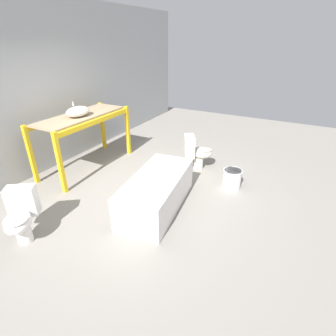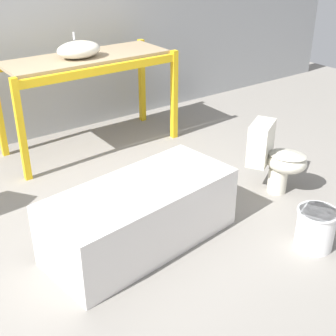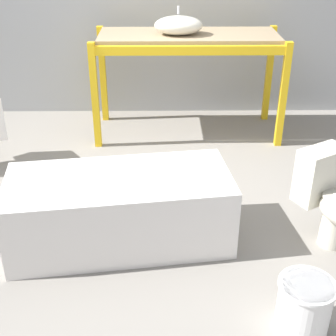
% 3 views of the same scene
% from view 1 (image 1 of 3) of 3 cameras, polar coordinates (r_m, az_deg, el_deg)
% --- Properties ---
extents(ground_plane, '(12.00, 12.00, 0.00)m').
position_cam_1_polar(ground_plane, '(4.65, -7.98, -5.96)').
color(ground_plane, gray).
extents(warehouse_wall_rear, '(10.80, 0.08, 3.20)m').
position_cam_1_polar(warehouse_wall_rear, '(5.59, -28.23, 14.54)').
color(warehouse_wall_rear, '#9EA0A3').
rests_on(warehouse_wall_rear, ground_plane).
extents(shelving_rack, '(2.02, 0.81, 1.12)m').
position_cam_1_polar(shelving_rack, '(5.54, -18.20, 9.27)').
color(shelving_rack, yellow).
rests_on(shelving_rack, ground_plane).
extents(sink_basin, '(0.50, 0.35, 0.27)m').
position_cam_1_polar(sink_basin, '(5.36, -19.02, 11.56)').
color(sink_basin, silver).
rests_on(sink_basin, shelving_rack).
extents(bathtub_main, '(1.72, 0.93, 0.55)m').
position_cam_1_polar(bathtub_main, '(4.17, -2.40, -4.72)').
color(bathtub_main, white).
rests_on(bathtub_main, ground_plane).
extents(toilet_near, '(0.66, 0.61, 0.72)m').
position_cam_1_polar(toilet_near, '(4.00, -29.40, -8.85)').
color(toilet_near, white).
rests_on(toilet_near, ground_plane).
extents(toilet_far, '(0.58, 0.67, 0.72)m').
position_cam_1_polar(toilet_far, '(5.39, 6.19, 3.65)').
color(toilet_far, silver).
rests_on(toilet_far, ground_plane).
extents(bucket_white, '(0.34, 0.34, 0.36)m').
position_cam_1_polar(bucket_white, '(4.89, 13.75, -2.25)').
color(bucket_white, white).
rests_on(bucket_white, ground_plane).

